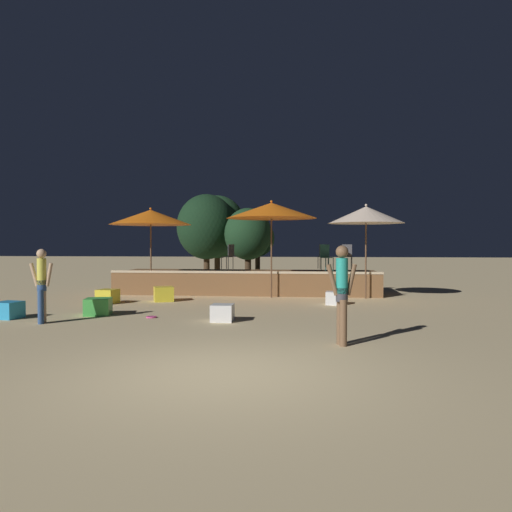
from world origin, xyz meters
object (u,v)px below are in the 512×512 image
patio_umbrella_2 (271,211)px  person_1 (42,284)px  bistro_chair_0 (347,254)px  background_tree_2 (258,239)px  cube_seat_3 (222,313)px  cube_seat_5 (98,307)px  bistro_chair_2 (324,254)px  frisbee_disc (151,317)px  cube_seat_2 (9,310)px  bistro_chair_3 (326,255)px  background_tree_0 (248,234)px  cube_seat_4 (108,296)px  bistro_chair_1 (229,254)px  cube_seat_1 (334,298)px  background_tree_3 (217,227)px  background_tree_1 (207,227)px  patio_umbrella_1 (366,215)px  person_0 (342,291)px  patio_umbrella_0 (151,217)px  cube_seat_0 (164,294)px

patio_umbrella_2 → person_1: bearing=-128.7°
bistro_chair_0 → background_tree_2: 10.45m
cube_seat_3 → cube_seat_5: cube_seat_5 is taller
bistro_chair_2 → frisbee_disc: (-4.30, -6.79, -1.38)m
cube_seat_2 → bistro_chair_3: bistro_chair_3 is taller
cube_seat_5 → background_tree_0: background_tree_0 is taller
cube_seat_5 → frisbee_disc: size_ratio=2.88×
patio_umbrella_2 → bistro_chair_2: bearing=48.7°
cube_seat_4 → bistro_chair_1: bistro_chair_1 is taller
cube_seat_3 → person_1: size_ratio=0.30×
cube_seat_1 → bistro_chair_3: bistro_chair_3 is taller
cube_seat_2 → bistro_chair_0: bistro_chair_0 is taller
cube_seat_5 → background_tree_2: (2.32, 16.08, 1.86)m
background_tree_3 → cube_seat_4: bearing=-98.2°
bistro_chair_2 → background_tree_1: background_tree_1 is taller
background_tree_0 → patio_umbrella_1: bearing=-50.1°
cube_seat_1 → bistro_chair_2: bearing=93.1°
patio_umbrella_2 → frisbee_disc: size_ratio=12.71×
person_0 → background_tree_3: background_tree_3 is taller
patio_umbrella_2 → cube_seat_3: size_ratio=6.44×
patio_umbrella_0 → bistro_chair_1: size_ratio=3.37×
bistro_chair_1 → background_tree_1: 5.63m
cube_seat_1 → cube_seat_4: bearing=-176.4°
patio_umbrella_1 → cube_seat_4: bearing=-164.5°
cube_seat_0 → cube_seat_3: 4.51m
cube_seat_0 → bistro_chair_1: 3.51m
cube_seat_3 → cube_seat_0: bearing=123.8°
cube_seat_2 → person_0: person_0 is taller
cube_seat_2 → cube_seat_3: size_ratio=1.23×
cube_seat_5 → cube_seat_1: bearing=24.9°
cube_seat_4 → bistro_chair_0: size_ratio=0.68×
background_tree_1 → patio_umbrella_1: bearing=-44.9°
cube_seat_5 → patio_umbrella_2: bearing=48.2°
patio_umbrella_0 → bistro_chair_0: size_ratio=3.37×
patio_umbrella_1 → cube_seat_1: bearing=-122.3°
patio_umbrella_2 → cube_seat_1: bearing=-40.7°
patio_umbrella_0 → patio_umbrella_1: (7.27, -0.25, 0.02)m
cube_seat_0 → person_1: person_1 is taller
cube_seat_5 → background_tree_2: background_tree_2 is taller
background_tree_2 → bistro_chair_2: bearing=-70.2°
patio_umbrella_0 → patio_umbrella_2: (4.20, -0.29, 0.18)m
cube_seat_2 → bistro_chair_2: (7.66, 7.27, 1.20)m
cube_seat_4 → patio_umbrella_1: bearing=15.5°
person_1 → bistro_chair_0: 10.84m
person_0 → bistro_chair_1: size_ratio=1.95×
patio_umbrella_1 → patio_umbrella_0: bearing=178.0°
cube_seat_3 → frisbee_disc: 1.85m
frisbee_disc → patio_umbrella_1: bearing=40.7°
cube_seat_1 → bistro_chair_1: bearing=138.5°
background_tree_0 → patio_umbrella_0: bearing=-117.8°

